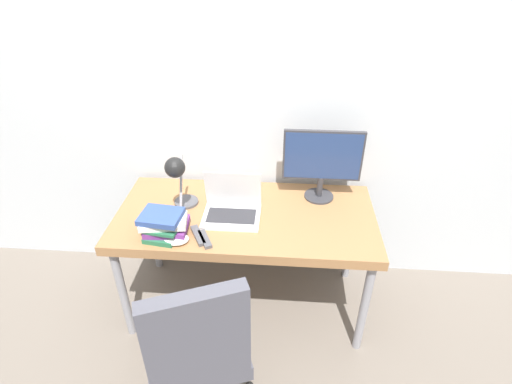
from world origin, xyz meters
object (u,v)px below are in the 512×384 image
Objects in this scene: book_stack at (164,224)px; game_controller at (176,239)px; desk_lamp at (177,175)px; office_chair at (196,346)px; monitor at (322,160)px; laptop at (232,208)px.

book_stack is 0.10m from game_controller.
office_chair is (0.23, -0.78, -0.43)m from desk_lamp.
monitor is 0.86m from desk_lamp.
laptop is 0.82m from office_chair.
monitor is at bearing 17.07° from desk_lamp.
desk_lamp reaches higher than game_controller.
office_chair is (-0.59, -1.03, -0.42)m from monitor.
office_chair is at bearing -119.81° from monitor.
desk_lamp reaches higher than office_chair.
monitor reaches higher than desk_lamp.
office_chair is 3.89× the size of book_stack.
laptop is 1.25× the size of book_stack.
desk_lamp is at bearing -162.93° from monitor.
laptop is 0.39m from game_controller.
desk_lamp is at bearing -177.57° from laptop.
monitor is 0.46× the size of office_chair.
desk_lamp is 0.28m from book_stack.
book_stack is (-0.28, 0.58, 0.24)m from office_chair.
desk_lamp is at bearing 77.18° from book_stack.
monitor reaches higher than game_controller.
monitor is 1.79× the size of book_stack.
laptop is 0.85× the size of desk_lamp.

